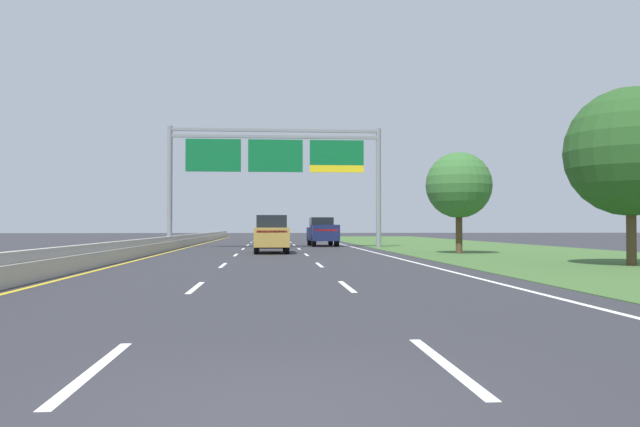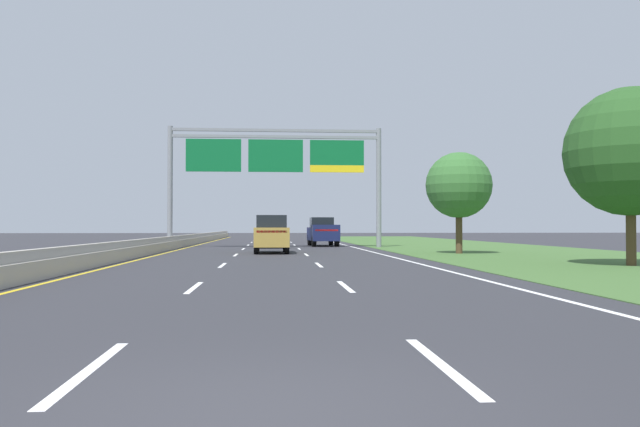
% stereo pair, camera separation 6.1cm
% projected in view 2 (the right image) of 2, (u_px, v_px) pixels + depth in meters
% --- Properties ---
extents(ground_plane, '(220.00, 220.00, 0.00)m').
position_uv_depth(ground_plane, '(271.00, 250.00, 40.17)').
color(ground_plane, '#2B2B30').
extents(lane_striping, '(11.96, 106.00, 0.01)m').
position_uv_depth(lane_striping, '(271.00, 251.00, 39.71)').
color(lane_striping, white).
rests_on(lane_striping, ground).
extents(grass_verge_right, '(14.00, 110.00, 0.02)m').
position_uv_depth(grass_verge_right, '(489.00, 250.00, 41.21)').
color(grass_verge_right, '#3D602D').
rests_on(grass_verge_right, ground).
extents(median_barrier_concrete, '(0.60, 110.00, 0.85)m').
position_uv_depth(median_barrier_concrete, '(164.00, 245.00, 39.68)').
color(median_barrier_concrete, '#A8A399').
rests_on(median_barrier_concrete, ground).
extents(overhead_sign_gantry, '(15.06, 0.42, 8.51)m').
position_uv_depth(overhead_sign_gantry, '(276.00, 161.00, 45.24)').
color(overhead_sign_gantry, gray).
rests_on(overhead_sign_gantry, ground).
extents(pickup_truck_navy, '(2.16, 5.46, 2.20)m').
position_uv_depth(pickup_truck_navy, '(323.00, 232.00, 49.36)').
color(pickup_truck_navy, '#161E47').
rests_on(pickup_truck_navy, ground).
extents(car_black_centre_lane_sedan, '(1.94, 4.45, 1.57)m').
position_uv_depth(car_black_centre_lane_sedan, '(272.00, 236.00, 45.41)').
color(car_black_centre_lane_sedan, black).
rests_on(car_black_centre_lane_sedan, ground).
extents(car_blue_centre_lane_suv, '(2.04, 4.75, 2.11)m').
position_uv_depth(car_blue_centre_lane_suv, '(274.00, 231.00, 62.09)').
color(car_blue_centre_lane_suv, navy).
rests_on(car_blue_centre_lane_suv, ground).
extents(car_gold_centre_lane_suv, '(1.93, 4.71, 2.11)m').
position_uv_depth(car_gold_centre_lane_suv, '(271.00, 233.00, 36.14)').
color(car_gold_centre_lane_suv, '#A38438').
rests_on(car_gold_centre_lane_suv, ground).
extents(roadside_tree_near, '(4.86, 4.86, 6.74)m').
position_uv_depth(roadside_tree_near, '(630.00, 152.00, 24.19)').
color(roadside_tree_near, '#4C3823').
rests_on(roadside_tree_near, ground).
extents(roadside_tree_mid, '(3.60, 3.60, 5.55)m').
position_uv_depth(roadside_tree_mid, '(459.00, 185.00, 35.04)').
color(roadside_tree_mid, '#4C3823').
rests_on(roadside_tree_mid, ground).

